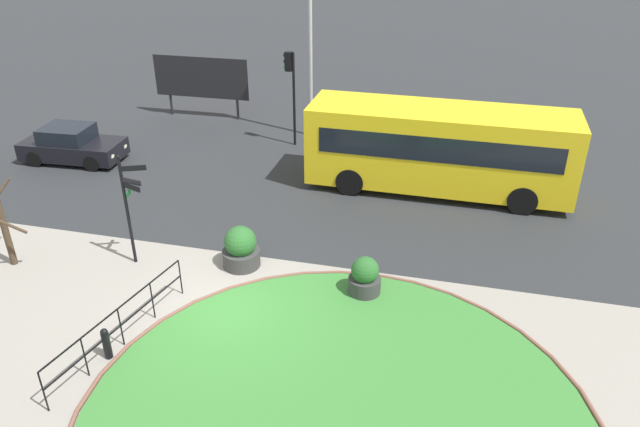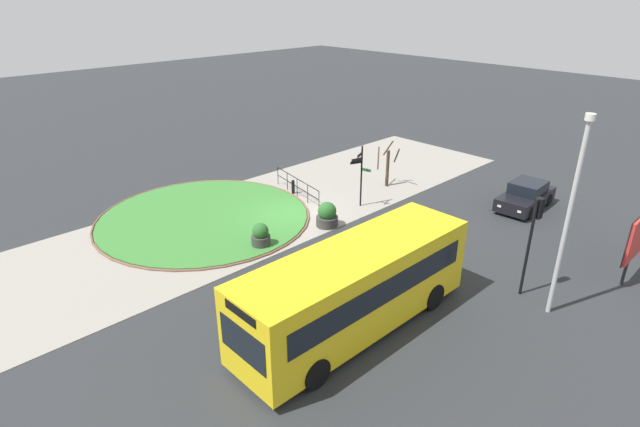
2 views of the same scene
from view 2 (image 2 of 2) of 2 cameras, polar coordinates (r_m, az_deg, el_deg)
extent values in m
plane|color=#282B2D|center=(26.56, -3.09, -0.19)|extent=(120.00, 120.00, 0.00)
cube|color=gray|center=(27.71, -5.32, 0.83)|extent=(32.00, 8.73, 0.02)
cylinder|color=#387A33|center=(26.83, -12.89, -0.42)|extent=(10.62, 10.62, 0.10)
torus|color=brown|center=(26.83, -12.89, -0.41)|extent=(10.93, 10.93, 0.11)
cylinder|color=black|center=(27.15, 4.66, 4.07)|extent=(0.09, 0.09, 3.30)
sphere|color=black|center=(26.62, 4.78, 7.51)|extent=(0.10, 0.10, 0.10)
cube|color=black|center=(26.39, 4.49, 6.57)|extent=(0.61, 0.28, 0.15)
cube|color=black|center=(26.61, 4.12, 6.05)|extent=(0.61, 0.16, 0.15)
cube|color=black|center=(26.69, 4.04, 5.76)|extent=(0.61, 0.24, 0.15)
cube|color=#195128|center=(26.86, 5.25, 4.89)|extent=(0.15, 0.50, 0.15)
cylinder|color=black|center=(29.22, -3.04, 2.91)|extent=(0.18, 0.18, 0.73)
sphere|color=black|center=(29.08, -3.06, 3.63)|extent=(0.18, 0.18, 0.18)
cube|color=black|center=(28.56, -2.60, 3.93)|extent=(0.93, 4.52, 0.03)
cube|color=black|center=(28.73, -2.58, 3.03)|extent=(0.93, 4.52, 0.03)
cylinder|color=black|center=(26.92, -0.12, 1.44)|extent=(0.04, 0.04, 1.08)
cylinder|color=black|center=(27.83, -1.39, 2.21)|extent=(0.04, 0.04, 1.08)
cylinder|color=black|center=(28.75, -2.58, 2.93)|extent=(0.04, 0.04, 1.08)
cylinder|color=black|center=(29.69, -3.70, 3.60)|extent=(0.04, 0.04, 1.08)
cylinder|color=black|center=(30.64, -4.75, 4.23)|extent=(0.04, 0.04, 1.08)
cube|color=yellow|center=(17.35, 4.00, -8.20)|extent=(9.27, 2.66, 2.76)
cube|color=black|center=(16.44, 7.39, -8.77)|extent=(8.14, 0.10, 0.88)
cube|color=black|center=(17.92, 0.99, -5.55)|extent=(8.14, 0.10, 0.88)
cube|color=black|center=(14.79, -8.73, -14.27)|extent=(0.04, 2.11, 1.10)
cube|color=black|center=(14.19, -8.99, -11.02)|extent=(0.03, 1.41, 0.28)
cylinder|color=black|center=(15.68, -0.54, -17.47)|extent=(1.00, 0.31, 1.00)
cylinder|color=black|center=(17.11, -6.11, -13.54)|extent=(1.00, 0.31, 1.00)
cylinder|color=black|center=(19.37, 12.58, -9.07)|extent=(1.00, 0.31, 1.00)
cylinder|color=black|center=(20.54, 7.15, -6.56)|extent=(1.00, 0.31, 1.00)
cube|color=black|center=(29.39, 22.05, 1.55)|extent=(4.06, 1.99, 0.68)
cube|color=black|center=(29.31, 22.35, 2.78)|extent=(1.92, 1.66, 0.59)
cube|color=#EAEACC|center=(27.46, 21.48, 0.17)|extent=(0.03, 0.20, 0.12)
cube|color=#EAEACC|center=(27.81, 19.50, 0.78)|extent=(0.03, 0.20, 0.12)
cylinder|color=black|center=(28.13, 22.52, 0.05)|extent=(0.65, 0.26, 0.64)
cylinder|color=black|center=(28.65, 19.58, 0.94)|extent=(0.65, 0.26, 0.64)
cylinder|color=black|center=(30.32, 24.26, 1.43)|extent=(0.65, 0.26, 0.64)
cylinder|color=black|center=(30.79, 21.49, 2.24)|extent=(0.65, 0.26, 0.64)
cylinder|color=black|center=(20.51, 22.36, -3.66)|extent=(0.11, 0.11, 3.96)
cube|color=black|center=(20.04, 23.37, 0.56)|extent=(0.29, 0.29, 0.78)
sphere|color=black|center=(20.08, 23.70, 1.30)|extent=(0.16, 0.16, 0.16)
sphere|color=black|center=(20.17, 23.58, 0.66)|extent=(0.16, 0.16, 0.16)
sphere|color=green|center=(20.26, 23.47, 0.03)|extent=(0.16, 0.16, 0.16)
cylinder|color=#B7B7BC|center=(19.14, 26.00, -1.08)|extent=(0.16, 0.16, 7.11)
cylinder|color=silver|center=(18.06, 28.11, 9.55)|extent=(0.32, 0.32, 0.22)
cylinder|color=black|center=(23.40, 31.23, -4.82)|extent=(0.12, 0.12, 1.94)
cylinder|color=#383838|center=(23.42, -6.65, -3.10)|extent=(0.88, 0.88, 0.54)
sphere|color=#286028|center=(23.19, -6.71, -1.97)|extent=(0.75, 0.75, 0.75)
cylinder|color=#383838|center=(25.23, 0.80, -0.88)|extent=(1.08, 1.08, 0.52)
sphere|color=#286028|center=(25.00, 0.80, 0.28)|extent=(0.92, 0.92, 0.92)
cylinder|color=#423323|center=(30.37, 7.59, 5.04)|extent=(0.19, 0.19, 2.20)
cylinder|color=#423323|center=(30.18, 6.57, 6.20)|extent=(0.98, 0.82, 1.06)
cylinder|color=#423323|center=(30.26, 7.68, 7.31)|extent=(0.47, 0.49, 0.90)
cylinder|color=#423323|center=(30.24, 8.62, 6.46)|extent=(0.74, 0.89, 1.16)
camera|label=1|loc=(31.69, -26.28, 19.41)|focal=33.51mm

